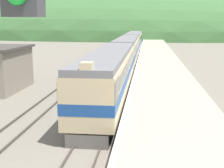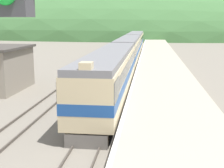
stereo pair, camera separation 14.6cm
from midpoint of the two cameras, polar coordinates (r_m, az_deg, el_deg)
The scene contains 7 objects.
track_main at distance 70.12m, azimuth 3.95°, elevation 6.02°, with size 1.52×180.00×0.16m.
track_siding at distance 70.52m, azimuth -0.12°, elevation 6.07°, with size 1.52×180.00×0.16m.
platform at distance 50.14m, azimuth 8.31°, elevation 4.26°, with size 6.25×140.00×0.99m.
distant_hills at distance 152.00m, azimuth 5.40°, elevation 8.84°, with size 234.32×105.45×53.26m.
express_train_lead_car at distance 25.98m, azimuth -0.53°, elevation 1.84°, with size 3.01×21.13×4.56m.
carriage_second at distance 48.12m, azimuth 2.76°, elevation 6.21°, with size 3.00×21.42×4.20m.
carriage_third at distance 70.32m, azimuth 3.98°, elevation 7.83°, with size 3.00×21.42×4.20m.
Camera 1 is at (3.08, 0.25, 6.60)m, focal length 50.00 mm.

